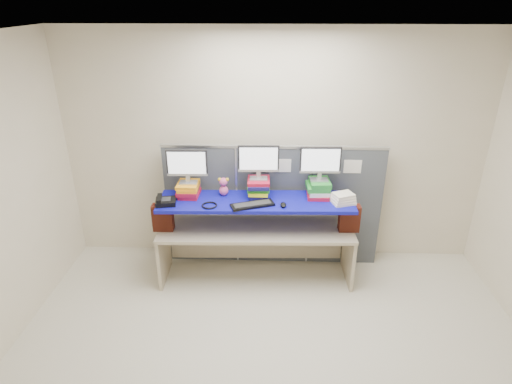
{
  "coord_description": "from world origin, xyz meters",
  "views": [
    {
      "loc": [
        -0.03,
        -2.83,
        3.07
      ],
      "look_at": [
        -0.19,
        1.42,
        1.12
      ],
      "focal_mm": 30.0,
      "sensor_mm": 36.0,
      "label": 1
    }
  ],
  "objects_px": {
    "monitor_left": "(187,165)",
    "keyboard": "(252,205)",
    "desk": "(256,238)",
    "monitor_center": "(259,160)",
    "monitor_right": "(320,162)",
    "desk_phone": "(165,201)",
    "blue_board": "(256,202)"
  },
  "relations": [
    {
      "from": "desk",
      "to": "monitor_center",
      "type": "bearing_deg",
      "value": 77.13
    },
    {
      "from": "monitor_center",
      "to": "desk_phone",
      "type": "distance_m",
      "value": 1.11
    },
    {
      "from": "monitor_right",
      "to": "keyboard",
      "type": "height_order",
      "value": "monitor_right"
    },
    {
      "from": "monitor_right",
      "to": "keyboard",
      "type": "bearing_deg",
      "value": -160.52
    },
    {
      "from": "keyboard",
      "to": "monitor_right",
      "type": "bearing_deg",
      "value": 1.28
    },
    {
      "from": "monitor_center",
      "to": "desk_phone",
      "type": "relative_size",
      "value": 1.83
    },
    {
      "from": "monitor_center",
      "to": "monitor_right",
      "type": "bearing_deg",
      "value": -0.0
    },
    {
      "from": "monitor_right",
      "to": "monitor_center",
      "type": "bearing_deg",
      "value": 180.0
    },
    {
      "from": "desk",
      "to": "monitor_center",
      "type": "height_order",
      "value": "monitor_center"
    },
    {
      "from": "desk",
      "to": "monitor_center",
      "type": "relative_size",
      "value": 4.95
    },
    {
      "from": "desk",
      "to": "desk_phone",
      "type": "relative_size",
      "value": 9.07
    },
    {
      "from": "monitor_left",
      "to": "monitor_right",
      "type": "distance_m",
      "value": 1.46
    },
    {
      "from": "monitor_center",
      "to": "keyboard",
      "type": "xyz_separation_m",
      "value": [
        -0.06,
        -0.26,
        -0.41
      ]
    },
    {
      "from": "monitor_right",
      "to": "desk_phone",
      "type": "bearing_deg",
      "value": -172.53
    },
    {
      "from": "monitor_center",
      "to": "monitor_right",
      "type": "xyz_separation_m",
      "value": [
        0.67,
        0.02,
        -0.01
      ]
    },
    {
      "from": "monitor_left",
      "to": "monitor_center",
      "type": "xyz_separation_m",
      "value": [
        0.78,
        0.02,
        0.05
      ]
    },
    {
      "from": "blue_board",
      "to": "keyboard",
      "type": "xyz_separation_m",
      "value": [
        -0.03,
        -0.14,
        0.03
      ]
    },
    {
      "from": "desk",
      "to": "monitor_right",
      "type": "height_order",
      "value": "monitor_right"
    },
    {
      "from": "monitor_center",
      "to": "monitor_right",
      "type": "height_order",
      "value": "monitor_center"
    },
    {
      "from": "monitor_left",
      "to": "keyboard",
      "type": "relative_size",
      "value": 0.91
    },
    {
      "from": "monitor_left",
      "to": "blue_board",
      "type": "bearing_deg",
      "value": -8.89
    },
    {
      "from": "keyboard",
      "to": "desk_phone",
      "type": "distance_m",
      "value": 0.95
    },
    {
      "from": "monitor_left",
      "to": "keyboard",
      "type": "bearing_deg",
      "value": -19.92
    },
    {
      "from": "desk",
      "to": "monitor_center",
      "type": "xyz_separation_m",
      "value": [
        0.02,
        0.12,
        0.91
      ]
    },
    {
      "from": "desk",
      "to": "blue_board",
      "type": "distance_m",
      "value": 0.46
    },
    {
      "from": "monitor_left",
      "to": "monitor_center",
      "type": "relative_size",
      "value": 1.0
    },
    {
      "from": "monitor_center",
      "to": "keyboard",
      "type": "height_order",
      "value": "monitor_center"
    },
    {
      "from": "keyboard",
      "to": "desk",
      "type": "bearing_deg",
      "value": 57.03
    },
    {
      "from": "monitor_center",
      "to": "keyboard",
      "type": "distance_m",
      "value": 0.49
    },
    {
      "from": "desk",
      "to": "monitor_left",
      "type": "height_order",
      "value": "monitor_left"
    },
    {
      "from": "blue_board",
      "to": "monitor_left",
      "type": "bearing_deg",
      "value": 171.11
    },
    {
      "from": "monitor_center",
      "to": "keyboard",
      "type": "relative_size",
      "value": 0.91
    }
  ]
}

